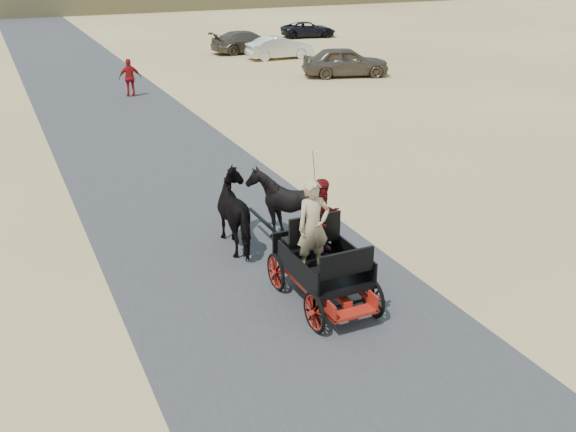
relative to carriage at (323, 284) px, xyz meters
name	(u,v)px	position (x,y,z in m)	size (l,w,h in m)	color
ground	(304,326)	(-0.73, -0.68, -0.36)	(140.00, 140.00, 0.00)	tan
road	(304,326)	(-0.73, -0.68, -0.35)	(6.00, 140.00, 0.01)	#38383A
ridge_far	(25,2)	(-0.73, 61.32, 0.84)	(140.00, 6.00, 2.40)	brown
carriage	(323,284)	(0.00, 0.00, 0.00)	(1.30, 2.40, 0.72)	black
horse_left	(240,212)	(-0.55, 3.00, 0.49)	(0.91, 2.01, 1.70)	black
horse_right	(284,205)	(0.55, 3.00, 0.49)	(1.37, 1.54, 1.70)	black
driver_man	(313,226)	(-0.20, 0.05, 1.26)	(0.66, 0.43, 1.80)	tan
passenger_woman	(323,217)	(0.30, 0.60, 1.15)	(0.77, 0.60, 1.58)	#660C0F
pedestrian	(130,78)	(0.62, 20.05, 0.50)	(1.01, 0.42, 1.73)	#9F1213
car_a	(346,62)	(12.02, 20.18, 0.41)	(1.82, 4.51, 1.54)	brown
car_b	(279,48)	(11.19, 26.83, 0.31)	(1.41, 4.04, 1.33)	silver
car_c	(247,42)	(10.29, 29.89, 0.33)	(1.93, 4.75, 1.38)	brown
car_d	(308,30)	(17.21, 34.89, 0.21)	(1.88, 4.08, 1.13)	black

